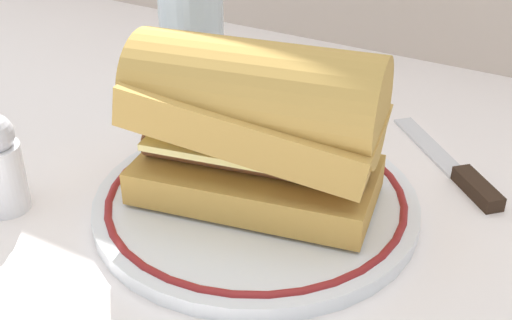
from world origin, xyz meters
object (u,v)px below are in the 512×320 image
(sausage_sandwich, at_px, (256,122))
(butter_knife, at_px, (452,166))
(drinking_glass, at_px, (193,53))
(plate, at_px, (256,201))

(sausage_sandwich, height_order, butter_knife, sausage_sandwich)
(drinking_glass, xyz_separation_m, butter_knife, (0.28, -0.01, -0.04))
(butter_knife, bearing_deg, sausage_sandwich, -130.72)
(plate, distance_m, butter_knife, 0.18)
(plate, bearing_deg, butter_knife, 49.28)
(sausage_sandwich, height_order, drinking_glass, sausage_sandwich)
(drinking_glass, bearing_deg, plate, -42.95)
(butter_knife, bearing_deg, drinking_glass, 177.36)
(drinking_glass, bearing_deg, sausage_sandwich, -42.95)
(sausage_sandwich, xyz_separation_m, butter_knife, (0.12, 0.14, -0.07))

